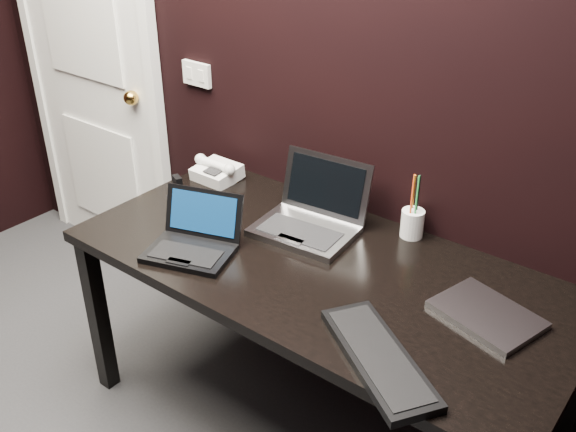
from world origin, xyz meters
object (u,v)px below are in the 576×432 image
Objects in this scene: silver_laptop at (310,218)px; mobile_phone at (177,192)px; pen_cup at (412,222)px; netbook at (193,241)px; door at (90,63)px; desk at (318,282)px; ext_keyboard at (378,357)px; closed_laptop at (487,315)px; desk_phone at (217,171)px.

silver_laptop is 3.53× the size of mobile_phone.
netbook is at bearing -134.80° from pen_cup.
door is at bearing 155.59° from netbook.
desk is 0.51m from ext_keyboard.
mobile_phone is (-0.31, 0.22, 0.00)m from netbook.
netbook is at bearing -164.19° from closed_laptop.
desk is 0.70m from mobile_phone.
door is 1.53m from silver_laptop.
netbook is 0.98m from closed_laptop.
netbook is at bearing -122.24° from silver_laptop.
door is 20.06× the size of mobile_phone.
desk_phone is at bearing 171.55° from closed_laptop.
pen_cup is at bearing 145.07° from closed_laptop.
desk is 0.76m from desk_phone.
door is at bearing 162.01° from ext_keyboard.
netbook is 0.79m from ext_keyboard.
netbook is 1.47× the size of pen_cup.
door reaches higher than desk_phone.
desk_phone is at bearing -7.31° from door.
mobile_phone is (-0.54, -0.14, -0.01)m from silver_laptop.
desk_phone is at bearing 93.27° from mobile_phone.
ext_keyboard is at bearing -17.99° from door.
netbook is at bearing -54.66° from desk_phone.
door reaches higher than pen_cup.
desk is 5.04× the size of closed_laptop.
closed_laptop is 1.27m from desk_phone.
silver_laptop is (0.23, 0.36, 0.01)m from netbook.
mobile_phone is (-0.69, 0.02, 0.12)m from desk.
silver_laptop is 0.56m from desk_phone.
mobile_phone is at bearing -158.88° from pen_cup.
closed_laptop is (0.71, -0.10, -0.04)m from silver_laptop.
silver_laptop is at bearing 57.76° from netbook.
ext_keyboard is at bearing -113.24° from closed_laptop.
silver_laptop is at bearing -9.52° from desk_phone.
door is 10.02× the size of desk_phone.
desk is 0.57m from closed_laptop.
door is 1.42m from netbook.
netbook is 0.77m from pen_cup.
mobile_phone is (-1.25, -0.05, 0.03)m from closed_laptop.
mobile_phone is (0.01, -0.24, 0.00)m from desk_phone.
desk is 0.40m from pen_cup.
desk is 7.96× the size of desk_phone.
netbook is (-0.38, -0.20, 0.12)m from desk.
ext_keyboard is at bearing -6.66° from netbook.
ext_keyboard is at bearing -39.07° from silver_laptop.
mobile_phone reaches higher than closed_laptop.
ext_keyboard is 1.14m from mobile_phone.
door is 1.73m from desk.
door is at bearing 167.18° from desk.
closed_laptop is (0.15, 0.36, -0.00)m from ext_keyboard.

